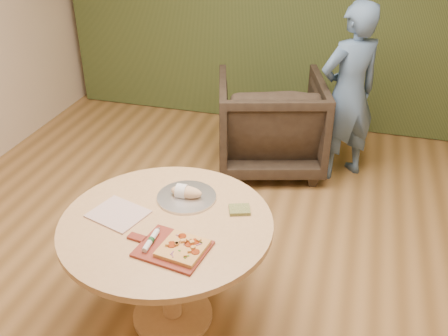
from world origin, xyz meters
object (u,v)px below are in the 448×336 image
pizza_paddle (171,248)px  armchair (270,119)px  bread_roll (185,192)px  serving_tray (187,197)px  flatbread_pizza (183,248)px  person_standing (348,94)px  cutlery_roll (151,240)px  pedestal_table (168,241)px

pizza_paddle → armchair: 2.31m
bread_roll → serving_tray: bearing=0.0°
flatbread_pizza → person_standing: bearing=73.5°
pizza_paddle → bread_roll: 0.48m
pizza_paddle → flatbread_pizza: (0.07, -0.00, 0.02)m
serving_tray → armchair: (0.17, 1.82, -0.27)m
cutlery_roll → armchair: size_ratio=0.20×
bread_roll → person_standing: size_ratio=0.12×
pizza_paddle → flatbread_pizza: 0.07m
armchair → person_standing: person_standing is taller
flatbread_pizza → cutlery_roll: bearing=177.1°
bread_roll → person_standing: person_standing is taller
pizza_paddle → serving_tray: size_ratio=1.31×
cutlery_roll → person_standing: bearing=69.9°
bread_roll → armchair: 1.85m
bread_roll → pizza_paddle: bearing=-79.1°
pedestal_table → armchair: size_ratio=1.24×
serving_tray → cutlery_roll: bearing=-93.9°
pedestal_table → flatbread_pizza: 0.34m
flatbread_pizza → person_standing: person_standing is taller
armchair → pedestal_table: bearing=68.4°
pizza_paddle → bread_roll: bearing=110.0°
flatbread_pizza → serving_tray: bearing=107.4°
pedestal_table → flatbread_pizza: size_ratio=4.79×
pizza_paddle → flatbread_pizza: bearing=6.5°
pizza_paddle → person_standing: size_ratio=0.29×
pizza_paddle → armchair: armchair is taller
flatbread_pizza → cutlery_roll: 0.18m
flatbread_pizza → person_standing: size_ratio=0.16×
pizza_paddle → serving_tray: 0.48m
pedestal_table → cutlery_roll: (0.00, -0.22, 0.17)m
cutlery_roll → serving_tray: bearing=86.5°
person_standing → serving_tray: bearing=27.7°
pedestal_table → serving_tray: (0.03, 0.25, 0.15)m
cutlery_roll → armchair: bearing=85.5°
flatbread_pizza → cutlery_roll: flatbread_pizza is taller
flatbread_pizza → armchair: (0.02, 2.29, -0.29)m
pedestal_table → serving_tray: serving_tray is taller
armchair → person_standing: bearing=165.6°
pedestal_table → pizza_paddle: bearing=-62.4°
serving_tray → pedestal_table: bearing=-98.0°
pedestal_table → person_standing: 2.27m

